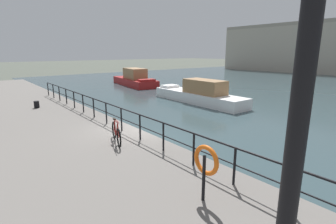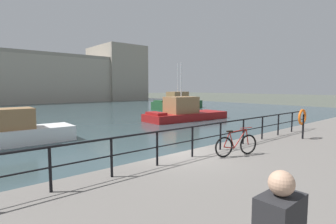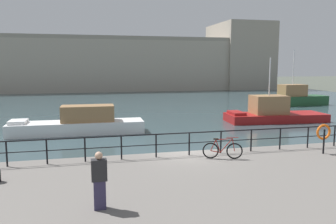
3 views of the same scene
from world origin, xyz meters
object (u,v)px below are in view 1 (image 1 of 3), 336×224
life_ring_stand (206,162)px  mooring_bollard (37,104)px  moored_white_yacht (135,79)px  moored_cabin_cruiser (199,94)px  parked_bicycle (116,133)px  quay_lamp_post (294,154)px

life_ring_stand → mooring_bollard: bearing=-176.9°
moored_white_yacht → life_ring_stand: 28.17m
moored_cabin_cruiser → parked_bicycle: moored_cabin_cruiser is taller
moored_white_yacht → parked_bicycle: bearing=-24.8°
parked_bicycle → quay_lamp_post: size_ratio=0.38×
parked_bicycle → life_ring_stand: (4.95, -0.21, 0.59)m
mooring_bollard → quay_lamp_post: quay_lamp_post is taller
quay_lamp_post → moored_white_yacht: bearing=150.3°
mooring_bollard → life_ring_stand: bearing=3.1°
moored_cabin_cruiser → mooring_bollard: bearing=78.9°
moored_white_yacht → quay_lamp_post: quay_lamp_post is taller
moored_cabin_cruiser → quay_lamp_post: size_ratio=2.09×
moored_cabin_cruiser → parked_bicycle: bearing=120.7°
moored_cabin_cruiser → mooring_bollard: size_ratio=21.50×
parked_bicycle → mooring_bollard: (-8.99, -0.97, -0.17)m
parked_bicycle → life_ring_stand: life_ring_stand is taller
moored_cabin_cruiser → parked_bicycle: (6.37, -11.20, 0.42)m
moored_white_yacht → moored_cabin_cruiser: moored_white_yacht is taller
parked_bicycle → life_ring_stand: bearing=14.8°
moored_cabin_cruiser → parked_bicycle: size_ratio=5.54×
moored_white_yacht → life_ring_stand: moored_white_yacht is taller
mooring_bollard → life_ring_stand: (13.94, 0.76, 0.75)m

